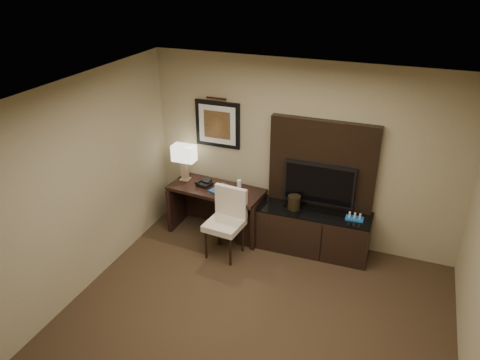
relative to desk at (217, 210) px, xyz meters
The scene contains 18 objects.
floor 2.49m from the desk, 60.79° to the right, with size 4.50×5.00×0.01m, color #352517.
ceiling 3.38m from the desk, 60.79° to the right, with size 4.50×5.00×0.01m, color silver.
wall_back 1.58m from the desk, 16.23° to the left, with size 4.50×0.01×2.70m, color tan.
wall_left 2.58m from the desk, 115.99° to the right, with size 0.01×5.00×2.70m, color tan.
desk is the anchor object (origin of this frame).
credenza 1.36m from the desk, ahead, with size 1.87×0.52×0.65m, color black.
tv_wall_panel 1.77m from the desk, 10.93° to the left, with size 1.50×0.12×1.30m, color black.
tv 1.64m from the desk, ahead, with size 1.00×0.08×0.60m, color black.
artwork 1.31m from the desk, 106.63° to the left, with size 0.70×0.04×0.70m, color black.
picture_light 1.70m from the desk, 108.66° to the left, with size 0.04×0.04×0.30m, color #412414.
desk_chair 0.64m from the desk, 56.28° to the right, with size 0.49×0.56×1.01m, color beige, non-canonical shape.
table_lamp 0.88m from the desk, behind, with size 0.35×0.20×0.58m, color tan, non-canonical shape.
desk_phone 0.47m from the desk, behind, with size 0.20×0.18×0.10m, color black, non-canonical shape.
blue_folder 0.41m from the desk, 13.77° to the right, with size 0.25×0.33×0.02m, color #194CA5.
book 0.51m from the desk, 12.69° to the right, with size 0.15×0.02×0.20m, color tan.
water_bottle 0.60m from the desk, ahead, with size 0.06×0.06×0.19m, color silver.
ice_bucket 1.25m from the desk, ahead, with size 0.18×0.18×0.20m, color black.
minibar_tray 2.08m from the desk, ahead, with size 0.24×0.14×0.09m, color blue, non-canonical shape.
Camera 1 is at (1.39, -3.53, 3.94)m, focal length 35.00 mm.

